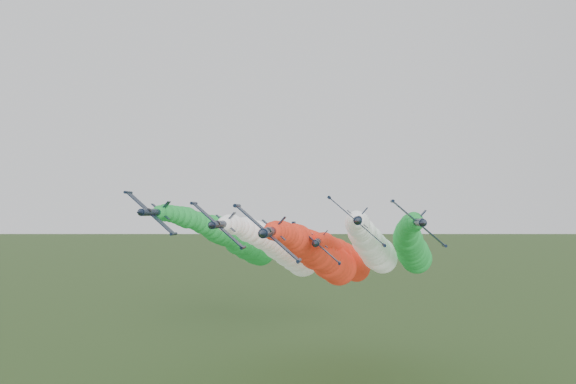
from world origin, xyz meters
name	(u,v)px	position (x,y,z in m)	size (l,w,h in m)	color
jet_lead	(322,256)	(4.49, 37.49, 30.54)	(15.72, 75.67, 18.30)	black
jet_inner_left	(285,249)	(-5.07, 53.44, 30.93)	(16.07, 76.02, 18.65)	black
jet_inner_right	(373,247)	(15.23, 48.38, 31.91)	(15.31, 75.25, 17.89)	black
jet_outer_left	(238,240)	(-17.03, 57.47, 32.76)	(15.56, 75.51, 18.14)	black
jet_outer_right	(412,247)	(24.52, 55.51, 31.44)	(15.59, 75.54, 18.17)	black
jet_trail	(345,259)	(9.02, 63.41, 27.89)	(15.40, 75.34, 17.98)	black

